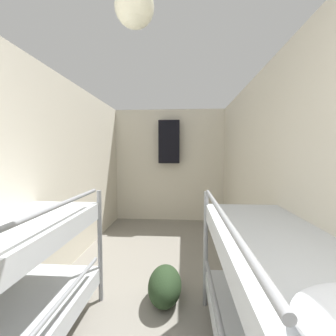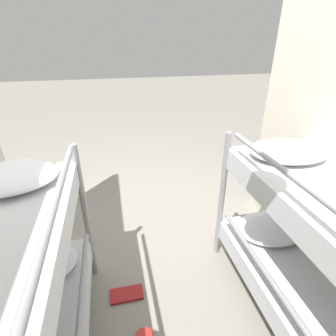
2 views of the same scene
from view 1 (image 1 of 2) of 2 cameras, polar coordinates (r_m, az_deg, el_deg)
The scene contains 7 objects.
wall_left at distance 2.77m, azimuth -28.95°, elevation -2.12°, with size 0.06×5.22×2.40m.
wall_right at distance 2.50m, azimuth 25.08°, elevation -2.59°, with size 0.06×5.22×2.40m.
wall_back at distance 4.91m, azimuth 0.38°, elevation 0.71°, with size 2.46×0.06×2.40m.
bunk_stack_right_near at distance 1.54m, azimuth 27.73°, elevation -30.81°, with size 0.68×1.81×1.14m.
duffel_bag at distance 2.50m, azimuth -0.81°, elevation -27.62°, with size 0.33×0.54×0.33m.
hanging_coat at distance 4.76m, azimuth 0.31°, elevation 6.67°, with size 0.44×0.12×0.90m.
ceiling_light at distance 1.68m, azimuth -8.52°, elevation 35.41°, with size 0.24×0.24×0.24m.
Camera 1 is at (0.30, 0.23, 1.46)m, focal length 24.00 mm.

